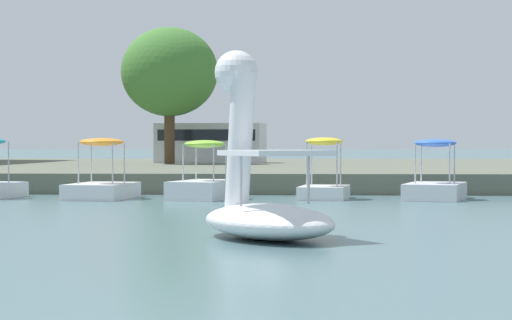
{
  "coord_description": "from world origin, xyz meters",
  "views": [
    {
      "loc": [
        2.0,
        -4.11,
        1.41
      ],
      "look_at": [
        1.12,
        12.98,
        1.12
      ],
      "focal_mm": 68.55,
      "sensor_mm": 36.0,
      "label": 1
    }
  ],
  "objects_px": {
    "pedal_boat_yellow": "(324,180)",
    "swan_boat": "(261,190)",
    "pedal_boat_blue": "(435,183)",
    "pedal_boat_lime": "(205,183)",
    "parked_van": "(211,141)",
    "pedal_boat_orange": "(102,182)",
    "tree_broadleaf_left": "(169,72)"
  },
  "relations": [
    {
      "from": "pedal_boat_blue",
      "to": "pedal_boat_yellow",
      "type": "height_order",
      "value": "pedal_boat_yellow"
    },
    {
      "from": "pedal_boat_blue",
      "to": "tree_broadleaf_left",
      "type": "xyz_separation_m",
      "value": [
        -8.89,
        15.24,
        3.94
      ]
    },
    {
      "from": "swan_boat",
      "to": "tree_broadleaf_left",
      "type": "height_order",
      "value": "tree_broadleaf_left"
    },
    {
      "from": "tree_broadleaf_left",
      "to": "parked_van",
      "type": "distance_m",
      "value": 3.98
    },
    {
      "from": "swan_boat",
      "to": "pedal_boat_orange",
      "type": "bearing_deg",
      "value": 114.06
    },
    {
      "from": "pedal_boat_yellow",
      "to": "pedal_boat_lime",
      "type": "distance_m",
      "value": 3.04
    },
    {
      "from": "pedal_boat_yellow",
      "to": "pedal_boat_blue",
      "type": "bearing_deg",
      "value": -1.47
    },
    {
      "from": "pedal_boat_lime",
      "to": "parked_van",
      "type": "xyz_separation_m",
      "value": [
        -1.58,
        17.67,
        1.1
      ]
    },
    {
      "from": "pedal_boat_yellow",
      "to": "tree_broadleaf_left",
      "type": "xyz_separation_m",
      "value": [
        -6.09,
        15.16,
        3.88
      ]
    },
    {
      "from": "pedal_boat_yellow",
      "to": "pedal_boat_lime",
      "type": "bearing_deg",
      "value": -177.4
    },
    {
      "from": "pedal_boat_blue",
      "to": "pedal_boat_orange",
      "type": "bearing_deg",
      "value": -179.49
    },
    {
      "from": "swan_boat",
      "to": "pedal_boat_yellow",
      "type": "relative_size",
      "value": 1.59
    },
    {
      "from": "pedal_boat_blue",
      "to": "pedal_boat_orange",
      "type": "distance_m",
      "value": 8.48
    },
    {
      "from": "swan_boat",
      "to": "pedal_boat_lime",
      "type": "xyz_separation_m",
      "value": [
        -1.91,
        10.21,
        -0.31
      ]
    },
    {
      "from": "pedal_boat_blue",
      "to": "parked_van",
      "type": "bearing_deg",
      "value": 112.84
    },
    {
      "from": "pedal_boat_blue",
      "to": "parked_van",
      "type": "distance_m",
      "value": 19.13
    },
    {
      "from": "pedal_boat_blue",
      "to": "pedal_boat_orange",
      "type": "relative_size",
      "value": 1.0
    },
    {
      "from": "pedal_boat_yellow",
      "to": "pedal_boat_lime",
      "type": "height_order",
      "value": "pedal_boat_yellow"
    },
    {
      "from": "parked_van",
      "to": "pedal_boat_orange",
      "type": "bearing_deg",
      "value": -93.47
    },
    {
      "from": "swan_boat",
      "to": "parked_van",
      "type": "xyz_separation_m",
      "value": [
        -3.49,
        27.88,
        0.79
      ]
    },
    {
      "from": "swan_boat",
      "to": "tree_broadleaf_left",
      "type": "xyz_separation_m",
      "value": [
        -4.96,
        25.52,
        3.63
      ]
    },
    {
      "from": "pedal_boat_lime",
      "to": "pedal_boat_yellow",
      "type": "bearing_deg",
      "value": 2.6
    },
    {
      "from": "swan_boat",
      "to": "pedal_boat_lime",
      "type": "distance_m",
      "value": 10.4
    },
    {
      "from": "pedal_boat_lime",
      "to": "pedal_boat_blue",
      "type": "bearing_deg",
      "value": 0.65
    },
    {
      "from": "pedal_boat_blue",
      "to": "parked_van",
      "type": "xyz_separation_m",
      "value": [
        -7.41,
        17.6,
        1.09
      ]
    },
    {
      "from": "pedal_boat_yellow",
      "to": "parked_van",
      "type": "relative_size",
      "value": 0.4
    },
    {
      "from": "tree_broadleaf_left",
      "to": "pedal_boat_yellow",
      "type": "bearing_deg",
      "value": -68.12
    },
    {
      "from": "pedal_boat_yellow",
      "to": "swan_boat",
      "type": "bearing_deg",
      "value": -96.23
    },
    {
      "from": "swan_boat",
      "to": "pedal_boat_yellow",
      "type": "distance_m",
      "value": 10.42
    },
    {
      "from": "pedal_boat_yellow",
      "to": "parked_van",
      "type": "xyz_separation_m",
      "value": [
        -4.62,
        17.53,
        1.03
      ]
    },
    {
      "from": "pedal_boat_lime",
      "to": "pedal_boat_orange",
      "type": "distance_m",
      "value": 2.65
    },
    {
      "from": "swan_boat",
      "to": "pedal_boat_blue",
      "type": "relative_size",
      "value": 1.23
    }
  ]
}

